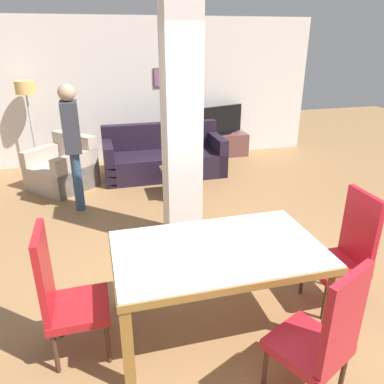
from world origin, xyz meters
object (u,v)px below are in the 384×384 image
(bottle, at_px, (172,165))
(dining_table, at_px, (218,263))
(armchair, at_px, (64,170))
(tv_stand, at_px, (220,145))
(sofa, at_px, (164,158))
(standing_person, at_px, (72,139))
(dining_chair_head_right, at_px, (346,249))
(tv_screen, at_px, (221,121))
(floor_lamp, at_px, (26,96))
(dining_chair_near_right, at_px, (323,336))
(dining_chair_head_left, at_px, (63,293))
(coffee_table, at_px, (180,182))

(bottle, bearing_deg, dining_table, -94.36)
(dining_table, height_order, armchair, armchair)
(bottle, height_order, tv_stand, bottle)
(sofa, relative_size, standing_person, 1.19)
(dining_chair_head_right, bearing_deg, sofa, 13.47)
(tv_screen, relative_size, floor_lamp, 0.58)
(dining_chair_near_right, xyz_separation_m, sofa, (-0.13, 4.81, -0.27))
(dining_chair_head_left, relative_size, tv_screen, 1.16)
(dining_chair_head_left, height_order, tv_stand, dining_chair_head_left)
(tv_stand, distance_m, standing_person, 3.51)
(dining_chair_head_right, distance_m, bottle, 2.99)
(dining_chair_head_right, distance_m, sofa, 4.05)
(floor_lamp, bearing_deg, dining_table, -67.27)
(dining_chair_head_right, distance_m, floor_lamp, 5.73)
(dining_chair_head_right, bearing_deg, coffee_table, 17.29)
(tv_stand, bearing_deg, dining_table, -109.24)
(dining_chair_near_right, xyz_separation_m, tv_screen, (1.23, 5.62, 0.18))
(tv_screen, height_order, floor_lamp, floor_lamp)
(dining_chair_head_right, distance_m, standing_person, 3.75)
(sofa, bearing_deg, dining_table, 85.77)
(dining_chair_head_right, height_order, coffee_table, dining_chair_head_right)
(armchair, distance_m, floor_lamp, 1.53)
(coffee_table, distance_m, tv_screen, 2.34)
(dining_chair_near_right, bearing_deg, dining_chair_head_left, 126.13)
(dining_chair_near_right, relative_size, floor_lamp, 0.68)
(dining_table, bearing_deg, armchair, 110.99)
(bottle, bearing_deg, coffee_table, 21.35)
(floor_lamp, bearing_deg, dining_chair_near_right, -66.81)
(coffee_table, distance_m, bottle, 0.33)
(armchair, xyz_separation_m, bottle, (1.65, -0.93, 0.24))
(coffee_table, bearing_deg, bottle, -158.65)
(bottle, bearing_deg, armchair, 150.65)
(dining_table, relative_size, tv_screen, 1.78)
(dining_chair_near_right, distance_m, coffee_table, 3.77)
(dining_table, xyz_separation_m, coffee_table, (0.34, 2.87, -0.40))
(dining_chair_near_right, relative_size, coffee_table, 2.00)
(floor_lamp, relative_size, standing_person, 0.92)
(dining_chair_head_right, relative_size, standing_person, 0.62)
(bottle, xyz_separation_m, tv_stand, (1.44, 1.92, -0.31))
(dining_chair_near_right, bearing_deg, standing_person, 87.79)
(dining_table, distance_m, floor_lamp, 5.13)
(dining_chair_head_right, relative_size, dining_chair_near_right, 1.00)
(dining_chair_head_right, xyz_separation_m, bottle, (-1.02, 2.82, -0.03))
(armchair, xyz_separation_m, tv_stand, (3.09, 0.99, -0.06))
(dining_chair_head_left, relative_size, sofa, 0.52)
(dining_chair_head_left, bearing_deg, dining_chair_head_right, 90.00)
(dining_chair_head_left, bearing_deg, standing_person, 179.17)
(armchair, bearing_deg, tv_screen, -114.65)
(coffee_table, xyz_separation_m, standing_person, (-1.52, -0.03, 0.81))
(coffee_table, bearing_deg, dining_chair_near_right, -88.69)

